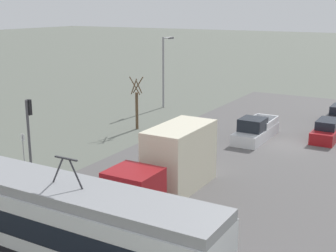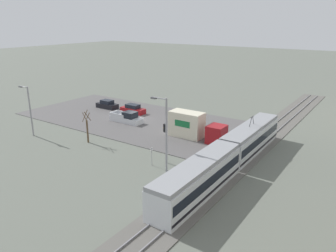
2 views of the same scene
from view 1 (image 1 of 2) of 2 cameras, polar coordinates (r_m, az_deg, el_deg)
name	(u,v)px [view 1 (image 1 of 2)]	position (r m, az deg, el deg)	size (l,w,h in m)	color
ground_plane	(281,146)	(36.06, 13.58, -2.33)	(320.00, 320.00, 0.00)	#60665B
road_surface	(281,145)	(36.04, 13.58, -2.27)	(18.90, 40.61, 0.08)	#565454
box_truck	(170,165)	(25.61, 0.24, -4.74)	(2.42, 8.22, 3.60)	maroon
pickup_truck	(255,131)	(36.84, 10.59, -0.58)	(1.96, 5.77, 1.82)	silver
sedan_car_0	(327,131)	(38.32, 18.84, -0.60)	(1.72, 4.68, 1.56)	maroon
traffic_light_pole	(29,126)	(29.52, -16.57, -0.03)	(0.28, 0.47, 4.71)	#47474C
street_tree	(137,105)	(39.39, -3.83, 2.51)	(1.07, 0.89, 4.48)	brown
street_lamp_near_crossing	(164,67)	(47.78, -0.45, 7.25)	(0.36, 1.95, 7.15)	gray
no_parking_sign	(23,147)	(31.62, -17.23, -2.43)	(0.32, 0.08, 2.17)	gray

